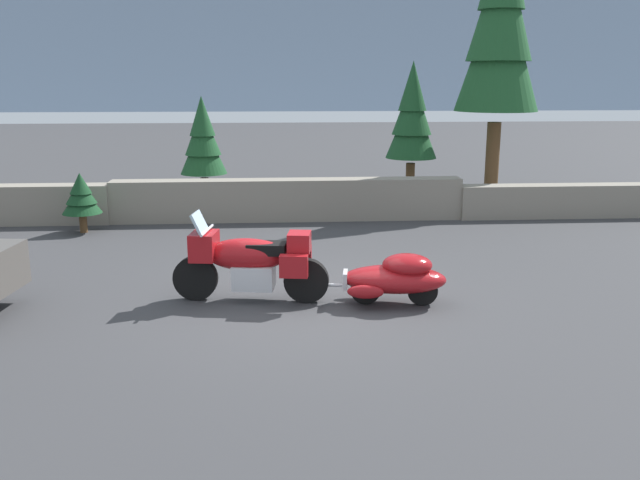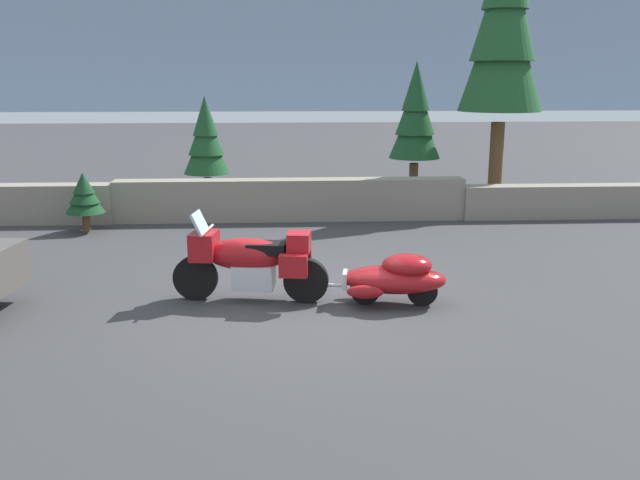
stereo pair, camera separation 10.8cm
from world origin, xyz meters
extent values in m
plane|color=#38383A|center=(0.00, 0.00, 0.00)|extent=(80.00, 80.00, 0.00)
cube|color=gray|center=(0.00, 5.93, 0.48)|extent=(8.00, 0.55, 0.95)
cube|color=gray|center=(8.00, 5.85, 0.39)|extent=(8.00, 0.53, 0.77)
cube|color=#7F93AD|center=(0.00, 95.89, 8.00)|extent=(240.00, 80.00, 16.00)
cylinder|color=black|center=(-1.49, 0.24, 0.33)|extent=(0.67, 0.23, 0.66)
cylinder|color=black|center=(0.14, 0.01, 0.33)|extent=(0.67, 0.23, 0.66)
cube|color=silver|center=(-0.63, 0.12, 0.38)|extent=(0.66, 0.52, 0.36)
ellipsoid|color=maroon|center=(-0.72, 0.13, 0.71)|extent=(1.25, 0.60, 0.48)
cube|color=maroon|center=(-1.34, 0.22, 0.83)|extent=(0.43, 0.57, 0.40)
cube|color=#9EB7C6|center=(-1.39, 0.23, 1.16)|extent=(0.25, 0.46, 0.34)
cube|color=black|center=(-0.43, 0.09, 0.81)|extent=(0.60, 0.43, 0.16)
cube|color=maroon|center=(0.04, 0.03, 0.91)|extent=(0.37, 0.44, 0.28)
cube|color=maroon|center=(-0.05, -0.26, 0.63)|extent=(0.42, 0.21, 0.32)
cube|color=maroon|center=(0.04, 0.33, 0.63)|extent=(0.42, 0.21, 0.32)
cylinder|color=silver|center=(-1.29, 0.21, 1.06)|extent=(0.14, 0.70, 0.04)
cylinder|color=silver|center=(-1.44, 0.23, 0.58)|extent=(0.26, 0.10, 0.54)
cylinder|color=black|center=(1.00, -0.11, 0.22)|extent=(0.45, 0.16, 0.44)
cylinder|color=black|center=(1.82, -0.22, 0.22)|extent=(0.45, 0.16, 0.44)
ellipsoid|color=maroon|center=(1.41, -0.17, 0.38)|extent=(1.58, 0.88, 0.40)
ellipsoid|color=maroon|center=(1.59, -0.19, 0.60)|extent=(0.79, 0.65, 0.32)
cube|color=silver|center=(0.71, -0.07, 0.36)|extent=(0.10, 0.33, 0.24)
ellipsoid|color=maroon|center=(0.96, -0.43, 0.28)|extent=(0.53, 0.21, 0.20)
ellipsoid|color=maroon|center=(1.05, 0.21, 0.28)|extent=(0.53, 0.21, 0.20)
cylinder|color=silver|center=(0.32, -0.01, 0.27)|extent=(0.70, 0.15, 0.05)
cylinder|color=brown|center=(5.27, 7.55, 1.06)|extent=(0.35, 0.35, 2.11)
cone|color=#1E5128|center=(5.27, 7.55, 4.06)|extent=(2.07, 2.07, 3.34)
cylinder|color=brown|center=(3.23, 7.92, 0.52)|extent=(0.23, 0.23, 1.05)
cone|color=#194723|center=(3.23, 7.92, 2.01)|extent=(1.31, 1.31, 1.65)
cone|color=#194723|center=(3.23, 7.92, 2.51)|extent=(1.01, 1.01, 1.45)
cone|color=#194723|center=(3.23, 7.92, 3.01)|extent=(0.72, 0.72, 1.24)
cylinder|color=brown|center=(-2.03, 7.31, 0.40)|extent=(0.21, 0.21, 0.81)
cone|color=#194723|center=(-2.03, 7.31, 1.55)|extent=(1.14, 1.14, 1.27)
cone|color=#194723|center=(-2.03, 7.31, 1.93)|extent=(0.88, 0.88, 1.11)
cone|color=#194723|center=(-2.03, 7.31, 2.32)|extent=(0.62, 0.62, 0.96)
cylinder|color=brown|center=(-4.37, 4.95, 0.18)|extent=(0.16, 0.16, 0.37)
cone|color=#143D1E|center=(-4.37, 4.95, 0.71)|extent=(0.82, 0.82, 0.58)
cone|color=#143D1E|center=(-4.37, 4.95, 0.88)|extent=(0.64, 0.64, 0.51)
cone|color=#143D1E|center=(-4.37, 4.95, 1.06)|extent=(0.45, 0.45, 0.44)
camera|label=1|loc=(-0.30, -9.56, 3.25)|focal=38.35mm
camera|label=2|loc=(-0.20, -9.56, 3.25)|focal=38.35mm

